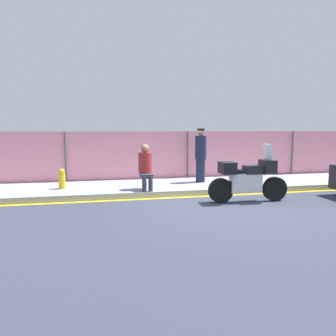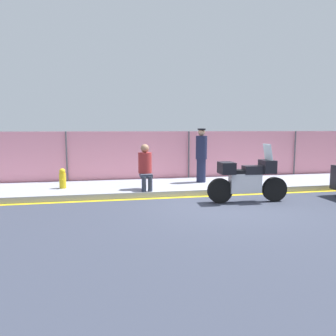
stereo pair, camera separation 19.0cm
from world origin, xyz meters
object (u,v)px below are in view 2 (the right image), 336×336
object	(u,v)px
officer_standing	(201,155)
fire_hydrant	(63,178)
motorcycle	(247,179)
person_seated_on_curb	(145,165)

from	to	relation	value
officer_standing	fire_hydrant	distance (m)	4.39
motorcycle	fire_hydrant	size ratio (longest dim) A/B	3.63
officer_standing	person_seated_on_curb	world-z (taller)	officer_standing
officer_standing	motorcycle	bearing A→B (deg)	-78.28
officer_standing	person_seated_on_curb	bearing A→B (deg)	-154.81
motorcycle	person_seated_on_curb	bearing A→B (deg)	152.29
motorcycle	fire_hydrant	world-z (taller)	motorcycle
person_seated_on_curb	fire_hydrant	xyz separation A→B (m)	(-2.37, 0.65, -0.43)
motorcycle	officer_standing	size ratio (longest dim) A/B	1.22
motorcycle	fire_hydrant	distance (m)	5.29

